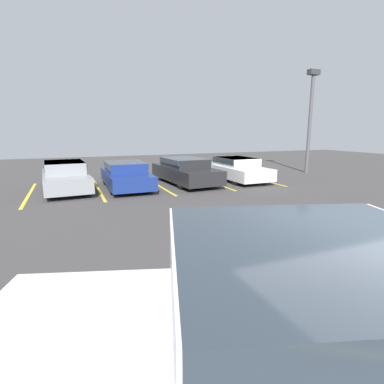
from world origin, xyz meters
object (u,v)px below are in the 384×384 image
(parked_sedan_c, at_px, (185,170))
(pickup_truck, at_px, (346,351))
(light_post, at_px, (311,113))
(parked_sedan_a, at_px, (65,175))
(parked_sedan_b, at_px, (126,174))
(parked_sedan_d, at_px, (237,168))

(parked_sedan_c, bearing_deg, pickup_truck, -19.20)
(pickup_truck, xyz_separation_m, light_post, (11.69, 12.87, 2.71))
(pickup_truck, bearing_deg, parked_sedan_a, 116.78)
(parked_sedan_a, distance_m, parked_sedan_b, 2.53)
(parked_sedan_c, relative_size, light_post, 0.79)
(pickup_truck, distance_m, parked_sedan_b, 12.05)
(parked_sedan_d, height_order, light_post, light_post)
(pickup_truck, height_order, parked_sedan_b, pickup_truck)
(parked_sedan_c, distance_m, light_post, 8.84)
(pickup_truck, distance_m, parked_sedan_d, 13.44)
(parked_sedan_b, xyz_separation_m, light_post, (11.19, 0.83, 2.97))
(light_post, bearing_deg, parked_sedan_b, -175.74)
(parked_sedan_d, bearing_deg, parked_sedan_c, -94.38)
(pickup_truck, relative_size, parked_sedan_b, 1.39)
(parked_sedan_d, bearing_deg, parked_sedan_a, -93.78)
(parked_sedan_a, bearing_deg, parked_sedan_b, 78.72)
(pickup_truck, xyz_separation_m, parked_sedan_a, (-2.00, 12.37, -0.22))
(parked_sedan_b, xyz_separation_m, parked_sedan_c, (2.88, 0.08, 0.03))
(light_post, bearing_deg, parked_sedan_a, -177.93)
(pickup_truck, height_order, parked_sedan_d, pickup_truck)
(pickup_truck, relative_size, light_post, 1.01)
(parked_sedan_b, height_order, parked_sedan_d, parked_sedan_d)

